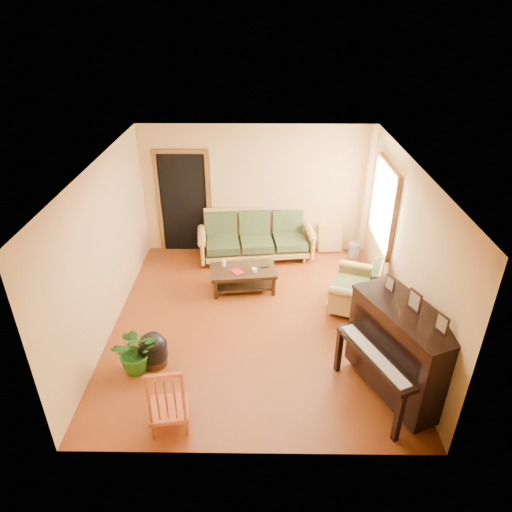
{
  "coord_description": "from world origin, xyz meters",
  "views": [
    {
      "loc": [
        0.1,
        -5.98,
        4.54
      ],
      "look_at": [
        0.02,
        0.2,
        1.1
      ],
      "focal_mm": 32.0,
      "sensor_mm": 36.0,
      "label": 1
    }
  ],
  "objects_px": {
    "armchair": "(355,284)",
    "footstool": "(154,352)",
    "piano": "(401,353)",
    "potted_plant": "(136,350)",
    "red_chair": "(167,394)",
    "coffee_table": "(243,279)",
    "sofa": "(256,236)",
    "ceramic_crock": "(354,250)"
  },
  "relations": [
    {
      "from": "armchair",
      "to": "sofa",
      "type": "bearing_deg",
      "value": 153.37
    },
    {
      "from": "sofa",
      "to": "red_chair",
      "type": "bearing_deg",
      "value": -110.69
    },
    {
      "from": "armchair",
      "to": "footstool",
      "type": "height_order",
      "value": "armchair"
    },
    {
      "from": "armchair",
      "to": "footstool",
      "type": "bearing_deg",
      "value": -136.17
    },
    {
      "from": "coffee_table",
      "to": "footstool",
      "type": "height_order",
      "value": "coffee_table"
    },
    {
      "from": "armchair",
      "to": "ceramic_crock",
      "type": "relative_size",
      "value": 3.35
    },
    {
      "from": "ceramic_crock",
      "to": "potted_plant",
      "type": "relative_size",
      "value": 0.4
    },
    {
      "from": "piano",
      "to": "footstool",
      "type": "bearing_deg",
      "value": 147.63
    },
    {
      "from": "armchair",
      "to": "red_chair",
      "type": "relative_size",
      "value": 0.96
    },
    {
      "from": "sofa",
      "to": "ceramic_crock",
      "type": "height_order",
      "value": "sofa"
    },
    {
      "from": "armchair",
      "to": "ceramic_crock",
      "type": "xyz_separation_m",
      "value": [
        0.34,
        1.82,
        -0.33
      ]
    },
    {
      "from": "sofa",
      "to": "red_chair",
      "type": "relative_size",
      "value": 2.29
    },
    {
      "from": "red_chair",
      "to": "potted_plant",
      "type": "distance_m",
      "value": 1.13
    },
    {
      "from": "piano",
      "to": "red_chair",
      "type": "distance_m",
      "value": 2.94
    },
    {
      "from": "sofa",
      "to": "piano",
      "type": "bearing_deg",
      "value": -69.8
    },
    {
      "from": "armchair",
      "to": "footstool",
      "type": "xyz_separation_m",
      "value": [
        -3.08,
        -1.41,
        -0.27
      ]
    },
    {
      "from": "potted_plant",
      "to": "sofa",
      "type": "bearing_deg",
      "value": 63.51
    },
    {
      "from": "red_chair",
      "to": "ceramic_crock",
      "type": "bearing_deg",
      "value": 46.01
    },
    {
      "from": "ceramic_crock",
      "to": "potted_plant",
      "type": "height_order",
      "value": "potted_plant"
    },
    {
      "from": "coffee_table",
      "to": "potted_plant",
      "type": "relative_size",
      "value": 1.63
    },
    {
      "from": "ceramic_crock",
      "to": "red_chair",
      "type": "bearing_deg",
      "value": -124.95
    },
    {
      "from": "sofa",
      "to": "piano",
      "type": "height_order",
      "value": "piano"
    },
    {
      "from": "piano",
      "to": "potted_plant",
      "type": "bearing_deg",
      "value": 150.25
    },
    {
      "from": "sofa",
      "to": "footstool",
      "type": "distance_m",
      "value": 3.44
    },
    {
      "from": "armchair",
      "to": "potted_plant",
      "type": "xyz_separation_m",
      "value": [
        -3.28,
        -1.54,
        -0.12
      ]
    },
    {
      "from": "piano",
      "to": "potted_plant",
      "type": "xyz_separation_m",
      "value": [
        -3.51,
        0.37,
        -0.31
      ]
    },
    {
      "from": "coffee_table",
      "to": "red_chair",
      "type": "bearing_deg",
      "value": -104.59
    },
    {
      "from": "red_chair",
      "to": "coffee_table",
      "type": "bearing_deg",
      "value": 66.38
    },
    {
      "from": "sofa",
      "to": "footstool",
      "type": "relative_size",
      "value": 5.52
    },
    {
      "from": "piano",
      "to": "potted_plant",
      "type": "distance_m",
      "value": 3.54
    },
    {
      "from": "footstool",
      "to": "red_chair",
      "type": "xyz_separation_m",
      "value": [
        0.42,
        -1.07,
        0.3
      ]
    },
    {
      "from": "piano",
      "to": "red_chair",
      "type": "height_order",
      "value": "piano"
    },
    {
      "from": "coffee_table",
      "to": "armchair",
      "type": "relative_size",
      "value": 1.22
    },
    {
      "from": "piano",
      "to": "footstool",
      "type": "relative_size",
      "value": 3.68
    },
    {
      "from": "coffee_table",
      "to": "potted_plant",
      "type": "bearing_deg",
      "value": -124.06
    },
    {
      "from": "sofa",
      "to": "ceramic_crock",
      "type": "relative_size",
      "value": 8.01
    },
    {
      "from": "armchair",
      "to": "potted_plant",
      "type": "height_order",
      "value": "armchair"
    },
    {
      "from": "sofa",
      "to": "potted_plant",
      "type": "height_order",
      "value": "sofa"
    },
    {
      "from": "red_chair",
      "to": "footstool",
      "type": "bearing_deg",
      "value": 102.53
    },
    {
      "from": "piano",
      "to": "red_chair",
      "type": "xyz_separation_m",
      "value": [
        -2.88,
        -0.57,
        -0.17
      ]
    },
    {
      "from": "armchair",
      "to": "footstool",
      "type": "distance_m",
      "value": 3.4
    },
    {
      "from": "coffee_table",
      "to": "piano",
      "type": "distance_m",
      "value": 3.26
    }
  ]
}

